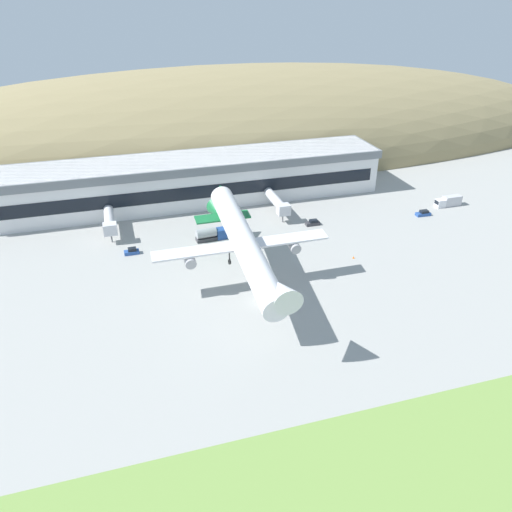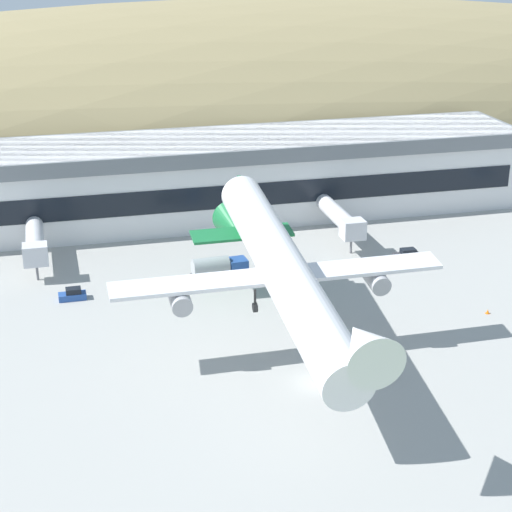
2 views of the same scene
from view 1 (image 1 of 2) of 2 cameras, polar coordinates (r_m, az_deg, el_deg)
ground_plane at (r=104.26m, az=0.53°, el=-5.25°), size 423.99×423.99×0.00m
grass_strip_foreground at (r=73.89m, az=11.83°, el=-24.24°), size 381.59×23.48×0.08m
hill_backdrop at (r=205.87m, az=-2.87°, el=12.30°), size 321.96×89.52×62.36m
terminal_building at (r=150.73m, az=-8.21°, el=8.82°), size 119.27×18.66×13.42m
jetway_0 at (r=135.24m, az=-16.40°, el=3.86°), size 3.38×14.40×5.43m
jetway_1 at (r=141.43m, az=2.45°, el=6.16°), size 3.38×15.33×5.43m
cargo_airplane at (r=103.63m, az=-1.44°, el=1.47°), size 37.93×54.56×11.87m
service_car_1 at (r=137.51m, az=6.52°, el=3.78°), size 3.94×1.69×1.55m
service_car_2 at (r=150.17m, az=18.58°, el=4.64°), size 4.23×1.88×1.58m
service_car_3 at (r=125.56m, az=-14.01°, el=0.51°), size 3.62×1.72×1.58m
fuel_truck at (r=159.13m, az=21.15°, el=5.84°), size 8.16×2.44×2.99m
box_truck at (r=128.78m, az=-5.19°, el=2.50°), size 8.09×3.08×3.33m
traffic_cone_0 at (r=122.35m, az=11.09°, el=-0.13°), size 0.52×0.52×0.58m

